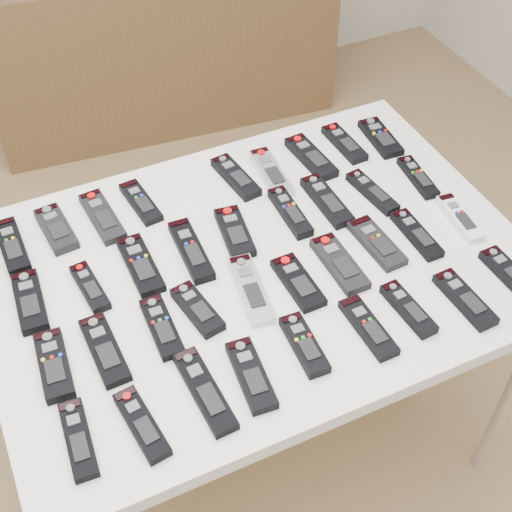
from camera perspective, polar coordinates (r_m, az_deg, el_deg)
name	(u,v)px	position (r m, az deg, el deg)	size (l,w,h in m)	color
ground	(241,467)	(2.24, -1.19, -16.52)	(4.00, 4.00, 0.00)	#95774C
table	(256,278)	(1.71, 0.00, -1.81)	(1.25, 0.88, 0.78)	white
sideboard	(162,45)	(3.27, -7.52, 16.36)	(1.50, 0.38, 0.75)	#4E3B1F
remote_0	(12,246)	(1.78, -18.93, 0.74)	(0.05, 0.18, 0.02)	black
remote_1	(56,229)	(1.79, -15.69, 2.10)	(0.06, 0.16, 0.02)	black
remote_2	(102,217)	(1.80, -12.19, 3.10)	(0.06, 0.19, 0.02)	black
remote_3	(141,202)	(1.82, -9.20, 4.27)	(0.05, 0.16, 0.02)	black
remote_4	(236,177)	(1.87, -1.63, 6.33)	(0.05, 0.18, 0.02)	black
remote_5	(271,173)	(1.88, 1.21, 6.65)	(0.05, 0.19, 0.02)	#B7B7BC
remote_6	(311,157)	(1.94, 4.42, 7.88)	(0.06, 0.19, 0.02)	black
remote_7	(344,143)	(2.00, 7.08, 8.94)	(0.05, 0.17, 0.02)	black
remote_8	(380,138)	(2.03, 9.93, 9.31)	(0.06, 0.17, 0.02)	black
remote_9	(30,302)	(1.64, -17.64, -3.50)	(0.06, 0.17, 0.02)	black
remote_10	(90,287)	(1.64, -13.14, -2.46)	(0.04, 0.15, 0.02)	black
remote_11	(141,265)	(1.66, -9.22, -0.71)	(0.06, 0.19, 0.02)	black
remote_12	(191,250)	(1.68, -5.22, 0.44)	(0.05, 0.20, 0.02)	black
remote_13	(235,232)	(1.72, -1.71, 1.91)	(0.06, 0.17, 0.02)	black
remote_14	(290,212)	(1.77, 2.75, 3.52)	(0.04, 0.18, 0.02)	black
remote_15	(327,201)	(1.81, 5.67, 4.43)	(0.05, 0.19, 0.02)	black
remote_16	(372,192)	(1.85, 9.29, 5.07)	(0.04, 0.17, 0.02)	black
remote_17	(418,177)	(1.92, 12.82, 6.17)	(0.04, 0.16, 0.02)	black
remote_18	(54,365)	(1.52, -15.86, -8.39)	(0.06, 0.17, 0.02)	black
remote_19	(105,350)	(1.52, -12.01, -7.35)	(0.06, 0.18, 0.02)	black
remote_20	(162,327)	(1.54, -7.55, -5.66)	(0.05, 0.17, 0.02)	black
remote_21	(197,309)	(1.56, -4.71, -4.26)	(0.05, 0.15, 0.02)	black
remote_22	(251,289)	(1.59, -0.42, -2.68)	(0.05, 0.20, 0.02)	#B7B7BC
remote_23	(298,282)	(1.61, 3.38, -2.11)	(0.06, 0.16, 0.02)	black
remote_24	(339,264)	(1.65, 6.70, -0.60)	(0.06, 0.18, 0.02)	black
remote_25	(377,243)	(1.71, 9.64, 1.03)	(0.06, 0.17, 0.02)	black
remote_26	(417,234)	(1.75, 12.73, 1.70)	(0.05, 0.17, 0.02)	black
remote_27	(460,218)	(1.82, 16.00, 2.92)	(0.04, 0.16, 0.02)	silver
remote_28	(78,439)	(1.42, -14.02, -14.04)	(0.05, 0.17, 0.02)	black
remote_29	(142,424)	(1.41, -9.13, -13.14)	(0.05, 0.17, 0.02)	black
remote_30	(205,391)	(1.44, -4.11, -10.72)	(0.05, 0.21, 0.02)	black
remote_31	(251,375)	(1.45, -0.39, -9.50)	(0.06, 0.17, 0.02)	black
remote_32	(304,345)	(1.50, 3.88, -7.08)	(0.05, 0.16, 0.02)	black
remote_33	(368,327)	(1.54, 8.97, -5.66)	(0.05, 0.17, 0.02)	black
remote_34	(408,309)	(1.59, 12.09, -4.16)	(0.04, 0.16, 0.02)	black
remote_35	(465,299)	(1.64, 16.37, -3.33)	(0.05, 0.17, 0.02)	black
remote_36	(509,273)	(1.72, 19.56, -1.27)	(0.05, 0.15, 0.02)	black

